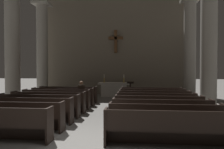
{
  "coord_description": "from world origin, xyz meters",
  "views": [
    {
      "loc": [
        1.51,
        -5.84,
        1.96
      ],
      "look_at": [
        0.0,
        8.89,
        1.61
      ],
      "focal_mm": 36.72,
      "sensor_mm": 36.0,
      "label": 1
    }
  ],
  "objects_px": {
    "lone_worshipper": "(82,93)",
    "lectern": "(130,91)",
    "pew_left_row_2": "(11,116)",
    "column_left_second": "(12,45)",
    "altar": "(114,89)",
    "column_left_third": "(42,51)",
    "pew_left_row_3": "(27,110)",
    "pew_left_row_5": "(48,102)",
    "pew_right_row_2": "(166,119)",
    "column_right_second": "(209,43)",
    "candlestick_right": "(124,80)",
    "column_right_third": "(190,50)",
    "pew_right_row_6": "(154,100)",
    "pew_left_row_7": "(63,96)",
    "pew_right_row_1": "(171,128)",
    "pew_left_row_6": "(56,99)",
    "pew_right_row_4": "(159,108)",
    "pew_left_row_8": "(68,94)",
    "pew_right_row_8": "(151,95)",
    "pew_right_row_7": "(153,98)",
    "pew_left_row_4": "(39,106)",
    "pew_right_row_3": "(162,113)",
    "pew_right_row_5": "(156,104)"
  },
  "relations": [
    {
      "from": "pew_left_row_8",
      "to": "pew_right_row_6",
      "type": "relative_size",
      "value": 1.0
    },
    {
      "from": "pew_left_row_2",
      "to": "column_right_third",
      "type": "distance_m",
      "value": 12.03
    },
    {
      "from": "pew_left_row_3",
      "to": "pew_left_row_4",
      "type": "distance_m",
      "value": 1.03
    },
    {
      "from": "altar",
      "to": "pew_left_row_5",
      "type": "bearing_deg",
      "value": -111.23
    },
    {
      "from": "pew_right_row_4",
      "to": "lone_worshipper",
      "type": "bearing_deg",
      "value": 140.19
    },
    {
      "from": "column_left_third",
      "to": "lectern",
      "type": "relative_size",
      "value": 5.79
    },
    {
      "from": "pew_left_row_3",
      "to": "pew_right_row_2",
      "type": "bearing_deg",
      "value": -12.14
    },
    {
      "from": "pew_left_row_4",
      "to": "lone_worshipper",
      "type": "xyz_separation_m",
      "value": [
        1.04,
        3.13,
        0.22
      ]
    },
    {
      "from": "column_left_third",
      "to": "candlestick_right",
      "type": "height_order",
      "value": "column_left_third"
    },
    {
      "from": "pew_left_row_5",
      "to": "column_left_third",
      "type": "distance_m",
      "value": 7.05
    },
    {
      "from": "lone_worshipper",
      "to": "lectern",
      "type": "bearing_deg",
      "value": 48.45
    },
    {
      "from": "pew_right_row_2",
      "to": "pew_right_row_5",
      "type": "height_order",
      "value": "same"
    },
    {
      "from": "pew_left_row_4",
      "to": "pew_right_row_7",
      "type": "bearing_deg",
      "value": 32.83
    },
    {
      "from": "pew_left_row_6",
      "to": "candlestick_right",
      "type": "distance_m",
      "value": 6.04
    },
    {
      "from": "column_left_third",
      "to": "pew_right_row_7",
      "type": "bearing_deg",
      "value": -26.86
    },
    {
      "from": "pew_right_row_6",
      "to": "column_left_third",
      "type": "height_order",
      "value": "column_left_third"
    },
    {
      "from": "pew_right_row_1",
      "to": "lectern",
      "type": "relative_size",
      "value": 2.9
    },
    {
      "from": "pew_right_row_7",
      "to": "pew_left_row_5",
      "type": "bearing_deg",
      "value": -156.72
    },
    {
      "from": "pew_right_row_2",
      "to": "column_right_second",
      "type": "distance_m",
      "value": 6.33
    },
    {
      "from": "pew_left_row_5",
      "to": "pew_left_row_7",
      "type": "distance_m",
      "value": 2.06
    },
    {
      "from": "pew_right_row_8",
      "to": "pew_right_row_3",
      "type": "bearing_deg",
      "value": -90.0
    },
    {
      "from": "column_left_second",
      "to": "column_right_third",
      "type": "height_order",
      "value": "same"
    },
    {
      "from": "pew_right_row_1",
      "to": "column_right_second",
      "type": "distance_m",
      "value": 7.17
    },
    {
      "from": "pew_left_row_3",
      "to": "pew_left_row_5",
      "type": "relative_size",
      "value": 1.0
    },
    {
      "from": "pew_left_row_5",
      "to": "altar",
      "type": "relative_size",
      "value": 1.52
    },
    {
      "from": "pew_right_row_6",
      "to": "pew_right_row_2",
      "type": "bearing_deg",
      "value": -90.0
    },
    {
      "from": "pew_left_row_2",
      "to": "column_left_second",
      "type": "relative_size",
      "value": 0.5
    },
    {
      "from": "pew_right_row_1",
      "to": "pew_left_row_4",
      "type": "bearing_deg",
      "value": 147.17
    },
    {
      "from": "candlestick_right",
      "to": "altar",
      "type": "bearing_deg",
      "value": 180.0
    },
    {
      "from": "pew_left_row_7",
      "to": "altar",
      "type": "xyz_separation_m",
      "value": [
        2.4,
        4.11,
        0.06
      ]
    },
    {
      "from": "pew_left_row_2",
      "to": "pew_right_row_8",
      "type": "relative_size",
      "value": 1.0
    },
    {
      "from": "altar",
      "to": "column_left_third",
      "type": "bearing_deg",
      "value": -176.72
    },
    {
      "from": "column_right_second",
      "to": "column_left_third",
      "type": "bearing_deg",
      "value": 158.79
    },
    {
      "from": "candlestick_right",
      "to": "lectern",
      "type": "distance_m",
      "value": 1.44
    },
    {
      "from": "pew_right_row_6",
      "to": "lone_worshipper",
      "type": "bearing_deg",
      "value": 164.11
    },
    {
      "from": "pew_left_row_6",
      "to": "column_right_third",
      "type": "bearing_deg",
      "value": 32.76
    },
    {
      "from": "pew_left_row_2",
      "to": "pew_left_row_3",
      "type": "bearing_deg",
      "value": 90.0
    },
    {
      "from": "pew_right_row_8",
      "to": "pew_right_row_2",
      "type": "bearing_deg",
      "value": -90.0
    },
    {
      "from": "pew_left_row_8",
      "to": "column_right_second",
      "type": "xyz_separation_m",
      "value": [
        7.53,
        -1.2,
        2.78
      ]
    },
    {
      "from": "pew_left_row_8",
      "to": "lone_worshipper",
      "type": "xyz_separation_m",
      "value": [
        1.04,
        -0.99,
        0.22
      ]
    },
    {
      "from": "pew_left_row_7",
      "to": "pew_right_row_2",
      "type": "relative_size",
      "value": 1.0
    },
    {
      "from": "pew_left_row_4",
      "to": "lone_worshipper",
      "type": "distance_m",
      "value": 3.3
    },
    {
      "from": "pew_left_row_3",
      "to": "column_right_second",
      "type": "xyz_separation_m",
      "value": [
        7.53,
        3.95,
        2.78
      ]
    },
    {
      "from": "pew_left_row_2",
      "to": "column_right_second",
      "type": "relative_size",
      "value": 0.5
    },
    {
      "from": "column_right_second",
      "to": "candlestick_right",
      "type": "relative_size",
      "value": 11.52
    },
    {
      "from": "column_right_second",
      "to": "pew_right_row_8",
      "type": "bearing_deg",
      "value": 156.3
    },
    {
      "from": "pew_left_row_7",
      "to": "column_right_third",
      "type": "height_order",
      "value": "column_right_third"
    },
    {
      "from": "pew_left_row_6",
      "to": "pew_right_row_8",
      "type": "distance_m",
      "value": 5.22
    },
    {
      "from": "altar",
      "to": "column_right_third",
      "type": "bearing_deg",
      "value": -3.28
    },
    {
      "from": "pew_right_row_1",
      "to": "altar",
      "type": "bearing_deg",
      "value": 103.11
    }
  ]
}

